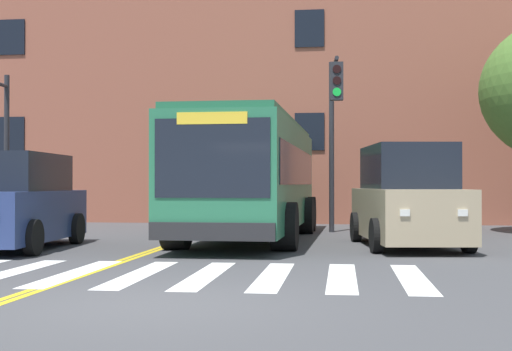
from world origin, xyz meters
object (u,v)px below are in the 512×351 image
Objects in this scene: car_tan_far_lane at (407,199)px; traffic_light_overhead at (334,114)px; car_navy_near_lane at (13,203)px; car_teal_behind_bus at (265,201)px; city_bus at (251,176)px.

car_tan_far_lane is 4.61m from traffic_light_overhead.
car_teal_behind_bus is (4.34, 12.19, -0.23)m from car_navy_near_lane.
car_teal_behind_bus is at bearing 114.29° from car_tan_far_lane.
car_navy_near_lane is 1.11× the size of car_teal_behind_bus.
car_tan_far_lane reaches higher than car_teal_behind_bus.
car_teal_behind_bus is (-0.69, 8.55, -0.89)m from city_bus.
city_bus is at bearing 155.40° from car_tan_far_lane.
car_navy_near_lane is 0.96× the size of car_tan_far_lane.
car_tan_far_lane is at bearing -65.71° from car_teal_behind_bus.
traffic_light_overhead reaches higher than car_teal_behind_bus.
car_tan_far_lane is 0.99× the size of traffic_light_overhead.
city_bus is 4.43m from car_tan_far_lane.
city_bus is 6.24m from car_navy_near_lane.
city_bus is 2.11× the size of car_navy_near_lane.
car_teal_behind_bus is at bearing 112.52° from traffic_light_overhead.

